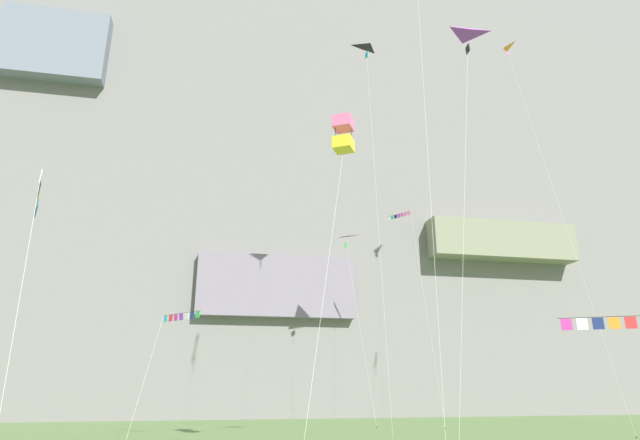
{
  "coord_description": "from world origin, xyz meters",
  "views": [
    {
      "loc": [
        -6.22,
        -6.8,
        3.19
      ],
      "look_at": [
        -0.72,
        20.27,
        12.08
      ],
      "focal_mm": 28.88,
      "sensor_mm": 36.0,
      "label": 1
    }
  ],
  "objects_px": {
    "kite_box_mid_left": "(343,134)",
    "kite_banner_far_left": "(36,208)",
    "kite_delta_high_center": "(510,68)",
    "kite_banner_far_right": "(178,322)",
    "kite_delta_near_cliff": "(464,59)",
    "kite_banner_low_left": "(404,237)",
    "kite_delta_high_right": "(344,245)",
    "kite_delta_mid_right": "(371,56)",
    "kite_banner_low_center": "(617,325)"
  },
  "relations": [
    {
      "from": "kite_delta_near_cliff",
      "to": "kite_box_mid_left",
      "type": "bearing_deg",
      "value": 156.98
    },
    {
      "from": "kite_banner_far_right",
      "to": "kite_delta_high_center",
      "type": "relative_size",
      "value": 0.24
    },
    {
      "from": "kite_delta_mid_right",
      "to": "kite_banner_low_center",
      "type": "height_order",
      "value": "kite_delta_mid_right"
    },
    {
      "from": "kite_delta_mid_right",
      "to": "kite_box_mid_left",
      "type": "bearing_deg",
      "value": -114.63
    },
    {
      "from": "kite_delta_high_center",
      "to": "kite_banner_low_center",
      "type": "bearing_deg",
      "value": -113.5
    },
    {
      "from": "kite_delta_high_center",
      "to": "kite_box_mid_left",
      "type": "bearing_deg",
      "value": -145.71
    },
    {
      "from": "kite_delta_high_right",
      "to": "kite_banner_low_center",
      "type": "xyz_separation_m",
      "value": [
        6.65,
        -23.77,
        -9.67
      ]
    },
    {
      "from": "kite_delta_mid_right",
      "to": "kite_banner_far_right",
      "type": "bearing_deg",
      "value": -176.82
    },
    {
      "from": "kite_box_mid_left",
      "to": "kite_banner_far_left",
      "type": "bearing_deg",
      "value": -150.27
    },
    {
      "from": "kite_delta_high_right",
      "to": "kite_banner_far_right",
      "type": "distance_m",
      "value": 19.14
    },
    {
      "from": "kite_box_mid_left",
      "to": "kite_banner_far_left",
      "type": "xyz_separation_m",
      "value": [
        -11.17,
        -6.38,
        -6.83
      ]
    },
    {
      "from": "kite_delta_mid_right",
      "to": "kite_delta_near_cliff",
      "type": "bearing_deg",
      "value": -89.3
    },
    {
      "from": "kite_banner_low_left",
      "to": "kite_banner_low_center",
      "type": "bearing_deg",
      "value": -86.39
    },
    {
      "from": "kite_delta_mid_right",
      "to": "kite_banner_low_left",
      "type": "xyz_separation_m",
      "value": [
        5.3,
        8.26,
        -12.76
      ]
    },
    {
      "from": "kite_delta_high_right",
      "to": "kite_delta_high_center",
      "type": "bearing_deg",
      "value": -35.53
    },
    {
      "from": "kite_banner_far_left",
      "to": "kite_banner_far_right",
      "type": "bearing_deg",
      "value": 79.45
    },
    {
      "from": "kite_delta_high_center",
      "to": "kite_banner_far_right",
      "type": "bearing_deg",
      "value": -176.84
    },
    {
      "from": "kite_banner_low_left",
      "to": "kite_delta_near_cliff",
      "type": "height_order",
      "value": "kite_delta_near_cliff"
    },
    {
      "from": "kite_delta_mid_right",
      "to": "kite_delta_near_cliff",
      "type": "distance_m",
      "value": 17.5
    },
    {
      "from": "kite_box_mid_left",
      "to": "kite_banner_far_left",
      "type": "relative_size",
      "value": 1.8
    },
    {
      "from": "kite_banner_far_right",
      "to": "kite_banner_low_left",
      "type": "xyz_separation_m",
      "value": [
        18.64,
        9.0,
        9.06
      ]
    },
    {
      "from": "kite_banner_low_left",
      "to": "kite_box_mid_left",
      "type": "bearing_deg",
      "value": -118.09
    },
    {
      "from": "kite_banner_far_right",
      "to": "kite_banner_far_left",
      "type": "relative_size",
      "value": 0.84
    },
    {
      "from": "kite_banner_far_left",
      "to": "kite_banner_low_center",
      "type": "height_order",
      "value": "kite_banner_far_left"
    },
    {
      "from": "kite_delta_mid_right",
      "to": "kite_delta_high_center",
      "type": "xyz_separation_m",
      "value": [
        13.0,
        0.71,
        1.06
      ]
    },
    {
      "from": "kite_banner_far_left",
      "to": "kite_delta_high_center",
      "type": "height_order",
      "value": "kite_delta_high_center"
    },
    {
      "from": "kite_box_mid_left",
      "to": "kite_delta_near_cliff",
      "type": "distance_m",
      "value": 7.04
    },
    {
      "from": "kite_banner_far_right",
      "to": "kite_delta_near_cliff",
      "type": "distance_m",
      "value": 22.38
    },
    {
      "from": "kite_banner_far_right",
      "to": "kite_delta_near_cliff",
      "type": "bearing_deg",
      "value": -44.96
    },
    {
      "from": "kite_delta_high_right",
      "to": "kite_banner_far_left",
      "type": "xyz_separation_m",
      "value": [
        -16.65,
        -28.2,
        -7.18
      ]
    },
    {
      "from": "kite_delta_mid_right",
      "to": "kite_delta_high_right",
      "type": "bearing_deg",
      "value": 89.74
    },
    {
      "from": "kite_banner_far_right",
      "to": "kite_banner_low_left",
      "type": "distance_m",
      "value": 22.6
    },
    {
      "from": "kite_banner_far_right",
      "to": "kite_banner_low_center",
      "type": "distance_m",
      "value": 23.95
    },
    {
      "from": "kite_delta_mid_right",
      "to": "kite_banner_low_center",
      "type": "bearing_deg",
      "value": -64.14
    },
    {
      "from": "kite_delta_mid_right",
      "to": "kite_banner_far_left",
      "type": "height_order",
      "value": "kite_delta_mid_right"
    },
    {
      "from": "kite_box_mid_left",
      "to": "kite_delta_near_cliff",
      "type": "height_order",
      "value": "kite_delta_near_cliff"
    },
    {
      "from": "kite_delta_high_right",
      "to": "kite_banner_far_right",
      "type": "bearing_deg",
      "value": -141.35
    },
    {
      "from": "kite_delta_near_cliff",
      "to": "kite_banner_far_right",
      "type": "bearing_deg",
      "value": 135.04
    },
    {
      "from": "kite_delta_near_cliff",
      "to": "kite_banner_low_left",
      "type": "bearing_deg",
      "value": 77.17
    },
    {
      "from": "kite_banner_far_right",
      "to": "kite_box_mid_left",
      "type": "bearing_deg",
      "value": -54.58
    },
    {
      "from": "kite_banner_low_left",
      "to": "kite_delta_high_center",
      "type": "bearing_deg",
      "value": -44.4
    },
    {
      "from": "kite_box_mid_left",
      "to": "kite_banner_far_right",
      "type": "bearing_deg",
      "value": 125.42
    },
    {
      "from": "kite_banner_far_left",
      "to": "kite_delta_high_center",
      "type": "distance_m",
      "value": 41.24
    },
    {
      "from": "kite_delta_high_center",
      "to": "kite_banner_low_center",
      "type": "distance_m",
      "value": 28.8
    },
    {
      "from": "kite_banner_far_left",
      "to": "kite_delta_near_cliff",
      "type": "height_order",
      "value": "kite_delta_near_cliff"
    },
    {
      "from": "kite_banner_low_left",
      "to": "kite_banner_low_center",
      "type": "height_order",
      "value": "kite_banner_low_left"
    },
    {
      "from": "kite_banner_low_center",
      "to": "kite_delta_high_right",
      "type": "bearing_deg",
      "value": 105.62
    },
    {
      "from": "kite_box_mid_left",
      "to": "kite_delta_high_right",
      "type": "bearing_deg",
      "value": 75.9
    },
    {
      "from": "kite_delta_high_right",
      "to": "kite_delta_near_cliff",
      "type": "distance_m",
      "value": 24.42
    },
    {
      "from": "kite_box_mid_left",
      "to": "kite_delta_near_cliff",
      "type": "bearing_deg",
      "value": -23.02
    }
  ]
}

